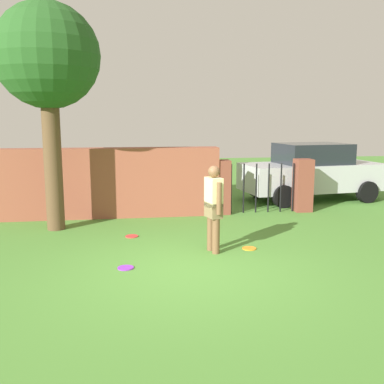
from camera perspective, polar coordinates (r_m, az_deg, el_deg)
ground_plane at (r=7.25m, az=-0.22°, el=-10.29°), size 40.00×40.00×0.00m
brick_wall at (r=11.13m, az=-10.87°, el=1.18°), size 5.56×0.50×1.74m
tree at (r=10.12m, az=-18.31°, el=16.02°), size 2.23×2.23×4.89m
person at (r=8.05m, az=2.83°, el=-1.66°), size 0.31×0.52×1.62m
fence_gate at (r=11.65m, az=9.16°, el=0.75°), size 2.66×0.44×1.40m
car at (r=13.74m, az=15.30°, el=2.55°), size 4.39×2.37×1.72m
frisbee_purple at (r=7.47m, az=-8.65°, el=-9.73°), size 0.27×0.27×0.02m
frisbee_orange at (r=8.50m, az=7.47°, el=-7.29°), size 0.27×0.27×0.02m
frisbee_red at (r=9.36m, az=-7.85°, el=-5.73°), size 0.27×0.27×0.02m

